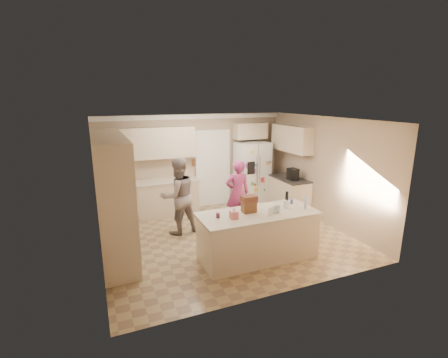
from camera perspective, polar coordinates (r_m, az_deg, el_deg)
name	(u,v)px	position (r m, az deg, el deg)	size (l,w,h in m)	color
floor	(226,237)	(7.37, 0.33, -10.24)	(5.20, 4.60, 0.02)	#9A8457
ceiling	(226,119)	(6.72, 0.36, 10.54)	(5.20, 4.60, 0.02)	white
wall_back	(194,162)	(9.05, -5.35, 3.07)	(5.20, 0.02, 2.60)	tan
wall_front	(286,217)	(4.98, 10.79, -6.53)	(5.20, 0.02, 2.60)	tan
wall_left	(95,195)	(6.42, -21.69, -2.56)	(0.02, 4.60, 2.60)	tan
wall_right	(325,171)	(8.27, 17.26, 1.42)	(0.02, 4.60, 2.60)	tan
crown_back	(193,117)	(8.85, -5.44, 10.85)	(5.20, 0.08, 0.12)	white
pantry_bank	(113,196)	(6.65, -18.97, -2.87)	(0.60, 2.60, 2.35)	beige
back_base_cab	(156,199)	(8.70, -11.86, -3.47)	(2.20, 0.60, 0.88)	beige
back_countertop	(155,182)	(8.57, -12.01, -0.56)	(2.24, 0.63, 0.04)	beige
back_upper_cab	(152,143)	(8.51, -12.53, 6.18)	(2.20, 0.35, 0.80)	beige
doorway_opening	(213,169)	(9.24, -2.00, 1.78)	(0.90, 0.06, 2.10)	black
doorway_casing	(213,169)	(9.21, -1.93, 1.74)	(1.02, 0.03, 2.22)	white
wall_frame_upper	(195,153)	(8.97, -5.19, 4.60)	(0.15, 0.02, 0.20)	brown
wall_frame_lower	(195,162)	(9.02, -5.15, 2.91)	(0.15, 0.02, 0.20)	brown
refrigerator	(252,173)	(9.39, 4.91, 1.00)	(0.90, 0.70, 1.80)	white
fridge_seam	(258,176)	(9.09, 5.94, 0.53)	(0.01, 0.02, 1.78)	gray
fridge_dispenser	(251,168)	(8.93, 4.77, 1.95)	(0.22, 0.03, 0.35)	black
fridge_handle_l	(256,171)	(9.02, 5.73, 1.40)	(0.02, 0.02, 0.85)	silver
fridge_handle_r	(260,171)	(9.07, 6.29, 1.46)	(0.02, 0.02, 0.85)	silver
over_fridge_cab	(250,131)	(9.38, 4.65, 8.42)	(0.95, 0.35, 0.45)	beige
right_base_cab	(289,195)	(9.07, 11.35, -2.71)	(0.60, 1.20, 0.88)	beige
right_countertop	(289,178)	(8.95, 11.44, 0.10)	(0.63, 1.24, 0.04)	#2D2B28
right_upper_cab	(291,139)	(9.00, 11.78, 6.97)	(0.35, 1.50, 0.70)	beige
coffee_maker	(293,174)	(8.73, 12.00, 0.86)	(0.22, 0.28, 0.30)	black
island_base	(258,236)	(6.36, 5.93, -10.01)	(2.20, 0.90, 0.88)	beige
island_top	(258,214)	(6.18, 6.04, -6.12)	(2.28, 0.96, 0.05)	beige
utensil_crock	(286,204)	(6.51, 10.91, -4.32)	(0.13, 0.13, 0.15)	white
tissue_box	(234,215)	(5.84, 1.75, -6.32)	(0.13, 0.13, 0.14)	#EF7A7B
tissue_plume	(234,209)	(5.80, 1.76, -5.30)	(0.08, 0.08, 0.08)	white
dollhouse_body	(249,207)	(6.16, 4.40, -4.85)	(0.26, 0.18, 0.22)	brown
dollhouse_roof	(249,198)	(6.11, 4.43, -3.43)	(0.28, 0.20, 0.10)	#592D1E
jam_jar	(218,215)	(5.88, -1.09, -6.40)	(0.07, 0.07, 0.09)	#59263F
greeting_card_a	(271,211)	(6.06, 8.23, -5.58)	(0.12, 0.01, 0.16)	white
greeting_card_b	(276,209)	(6.17, 9.20, -5.24)	(0.12, 0.01, 0.16)	silver
water_bottle	(305,203)	(6.51, 14.11, -4.09)	(0.07, 0.07, 0.24)	silver
shaker_salt	(289,202)	(6.75, 11.32, -3.95)	(0.05, 0.05, 0.09)	#4053B7
shaker_pepper	(292,201)	(6.78, 11.81, -3.87)	(0.05, 0.05, 0.09)	#4053B7
teen_boy	(178,196)	(7.37, -8.06, -2.97)	(0.86, 0.67, 1.76)	gray
teen_girl	(238,193)	(7.77, 2.39, -2.52)	(0.59, 0.39, 1.61)	#AA317B
fridge_magnets	(258,176)	(9.08, 5.96, 0.52)	(0.76, 0.02, 1.44)	tan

